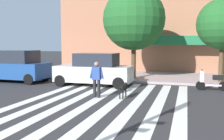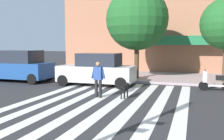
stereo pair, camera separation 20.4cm
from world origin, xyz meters
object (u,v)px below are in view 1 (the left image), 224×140
(parked_scooter, at_px, (212,81))
(pedestrian_dog_walker, at_px, (97,77))
(dog_on_leash, at_px, (123,88))
(parked_car_near_curb, at_px, (13,66))
(parked_car_behind_first, at_px, (95,70))
(street_tree_nearest, at_px, (134,19))
(street_tree_middle, at_px, (223,24))

(parked_scooter, height_order, pedestrian_dog_walker, pedestrian_dog_walker)
(parked_scooter, bearing_deg, dog_on_leash, -141.99)
(pedestrian_dog_walker, xyz_separation_m, dog_on_leash, (1.17, 0.29, -0.48))
(parked_scooter, bearing_deg, pedestrian_dog_walker, -146.53)
(parked_car_near_curb, relative_size, parked_car_behind_first, 1.05)
(pedestrian_dog_walker, bearing_deg, parked_scooter, 33.47)
(street_tree_nearest, bearing_deg, parked_car_near_curb, -159.12)
(parked_car_near_curb, relative_size, dog_on_leash, 4.31)
(parked_car_behind_first, distance_m, pedestrian_dog_walker, 3.48)
(street_tree_middle, xyz_separation_m, pedestrian_dog_walker, (-5.89, -5.78, -2.70))
(parked_car_near_curb, height_order, dog_on_leash, parked_car_near_curb)
(parked_car_behind_first, height_order, dog_on_leash, parked_car_behind_first)
(parked_scooter, xyz_separation_m, dog_on_leash, (-4.03, -3.15, -0.03))
(parked_scooter, height_order, street_tree_nearest, street_tree_nearest)
(parked_car_near_curb, xyz_separation_m, parked_car_behind_first, (5.69, 0.00, -0.07))
(parked_scooter, xyz_separation_m, pedestrian_dog_walker, (-5.20, -3.44, 0.45))
(street_tree_nearest, bearing_deg, pedestrian_dog_walker, -94.11)
(parked_scooter, bearing_deg, parked_car_near_curb, -178.97)
(parked_car_behind_first, relative_size, street_tree_middle, 0.89)
(parked_car_near_curb, bearing_deg, parked_scooter, 1.03)
(parked_scooter, height_order, dog_on_leash, parked_scooter)
(parked_car_near_curb, height_order, parked_scooter, parked_car_near_curb)
(street_tree_nearest, height_order, dog_on_leash, street_tree_nearest)
(pedestrian_dog_walker, bearing_deg, parked_car_behind_first, 112.24)
(parked_car_near_curb, height_order, street_tree_middle, street_tree_middle)
(parked_car_behind_first, height_order, parked_scooter, parked_car_behind_first)
(parked_car_near_curb, distance_m, dog_on_leash, 8.70)
(parked_car_near_curb, bearing_deg, parked_car_behind_first, 0.01)
(street_tree_nearest, relative_size, pedestrian_dog_walker, 3.69)
(parked_scooter, xyz_separation_m, street_tree_middle, (0.69, 2.34, 3.15))
(parked_car_behind_first, bearing_deg, parked_car_near_curb, -179.99)
(pedestrian_dog_walker, distance_m, dog_on_leash, 1.30)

